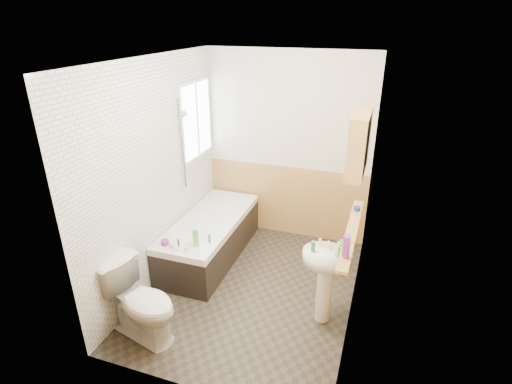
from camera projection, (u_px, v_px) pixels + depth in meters
floor at (252, 289)px, 4.54m from camera, size 2.80×2.80×0.00m
ceiling at (251, 59)px, 3.52m from camera, size 2.80×2.80×0.00m
wall_back at (287, 148)px, 5.25m from camera, size 2.20×0.02×2.50m
wall_front at (185, 264)px, 2.81m from camera, size 2.20×0.02×2.50m
wall_left at (156, 176)px, 4.36m from camera, size 0.02×2.80×2.50m
wall_right at (364, 204)px, 3.71m from camera, size 0.02×2.80×2.50m
wainscot_right at (353, 271)px, 4.02m from camera, size 0.01×2.80×1.00m
wainscot_front at (193, 342)px, 3.14m from camera, size 2.20×0.01×1.00m
wainscot_back at (285, 200)px, 5.54m from camera, size 2.20×0.01×1.00m
tile_cladding_left at (157, 176)px, 4.36m from camera, size 0.01×2.80×2.50m
tile_return_back at (234, 107)px, 5.24m from camera, size 0.75×0.01×1.50m
window at (197, 120)px, 5.01m from camera, size 0.03×0.79×0.99m
bathtub at (210, 237)px, 5.07m from camera, size 0.70×1.72×0.67m
shower_riser at (183, 136)px, 4.67m from camera, size 0.10×0.07×1.10m
toilet at (141, 302)px, 3.76m from camera, size 0.86×0.62×0.76m
sink at (326, 272)px, 3.88m from camera, size 0.47×0.38×0.91m
pine_shelf at (352, 232)px, 3.66m from camera, size 0.10×1.35×0.03m
medicine_cabinet at (359, 143)px, 3.42m from camera, size 0.15×0.59×0.54m
foam_can at (346, 247)px, 3.21m from camera, size 0.07×0.07×0.19m
green_bottle at (350, 231)px, 3.42m from camera, size 0.05×0.05×0.21m
black_jar at (357, 208)px, 4.02m from camera, size 0.07×0.07×0.04m
soap_bottle at (340, 252)px, 3.70m from camera, size 0.14×0.19×0.08m
clear_bottle at (313, 246)px, 3.77m from camera, size 0.04×0.04×0.11m
blue_gel at (196, 238)px, 4.34m from camera, size 0.07×0.05×0.21m
cream_jar at (165, 242)px, 4.40m from camera, size 0.09×0.09×0.06m
orange_bottle at (209, 238)px, 4.44m from camera, size 0.03×0.03×0.10m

